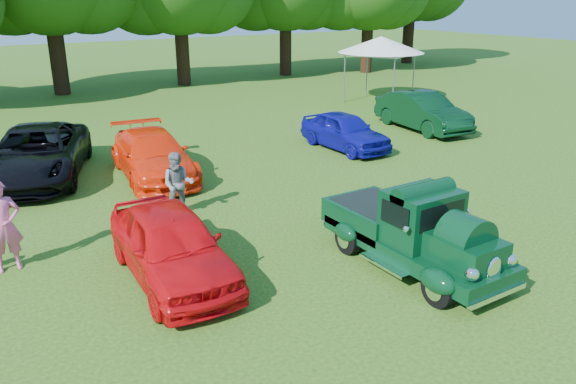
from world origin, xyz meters
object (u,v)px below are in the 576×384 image
back_car_black (36,153)px  back_car_orange (153,155)px  hero_pickup (413,232)px  red_convertible (171,245)px  canopy_tent (381,45)px  back_car_green (422,111)px  spectator_grey (178,184)px  back_car_blue (345,131)px  spectator_pink (3,226)px

back_car_black → back_car_orange: 3.45m
hero_pickup → back_car_orange: bearing=105.7°
hero_pickup → red_convertible: bearing=153.9°
back_car_black → canopy_tent: bearing=34.6°
back_car_green → spectator_grey: 12.47m
back_car_blue → spectator_pink: spectator_pink is taller
back_car_green → canopy_tent: 6.86m
back_car_orange → back_car_green: bearing=7.6°
back_car_blue → spectator_grey: (-7.46, -2.81, 0.16)m
red_convertible → spectator_pink: 3.41m
back_car_blue → back_car_green: size_ratio=0.84×
back_car_orange → spectator_grey: 3.37m
back_car_green → canopy_tent: (2.86, 5.89, 2.07)m
spectator_grey → hero_pickup: bearing=-33.8°
back_car_black → back_car_green: (14.41, -1.61, -0.02)m
back_car_orange → canopy_tent: (14.30, 6.04, 2.14)m
canopy_tent → back_car_green: bearing=-115.9°
back_car_green → spectator_grey: bearing=-157.3°
back_car_green → red_convertible: bearing=-147.4°
back_car_orange → back_car_blue: size_ratio=1.23×
red_convertible → back_car_blue: (8.85, 5.87, -0.06)m
red_convertible → canopy_tent: size_ratio=0.73×
back_car_orange → spectator_grey: bearing=-92.3°
back_car_blue → spectator_grey: 7.97m
red_convertible → canopy_tent: 20.55m
red_convertible → back_car_blue: 10.62m
red_convertible → back_car_green: bearing=29.3°
back_car_blue → canopy_tent: (7.38, 6.55, 2.17)m
spectator_pink → canopy_tent: 21.58m
back_car_orange → spectator_pink: 6.25m
spectator_pink → canopy_tent: canopy_tent is taller
red_convertible → spectator_grey: bearing=68.7°
red_convertible → canopy_tent: canopy_tent is taller
hero_pickup → back_car_blue: bearing=60.4°
spectator_pink → spectator_grey: bearing=10.9°
back_car_blue → spectator_grey: size_ratio=2.36×
spectator_grey → canopy_tent: size_ratio=0.28×
back_car_orange → spectator_pink: spectator_pink is taller
spectator_pink → spectator_grey: spectator_pink is taller
back_car_green → canopy_tent: canopy_tent is taller
red_convertible → back_car_orange: 6.67m
back_car_green → back_car_orange: bearing=-172.7°
back_car_blue → spectator_pink: size_ratio=2.03×
back_car_blue → back_car_green: bearing=7.9°
back_car_orange → canopy_tent: bearing=29.7°
spectator_pink → spectator_grey: 4.15m
back_car_orange → hero_pickup: bearing=-67.5°
canopy_tent → hero_pickup: bearing=-129.3°
hero_pickup → spectator_pink: 8.17m
back_car_black → back_car_blue: bearing=7.8°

